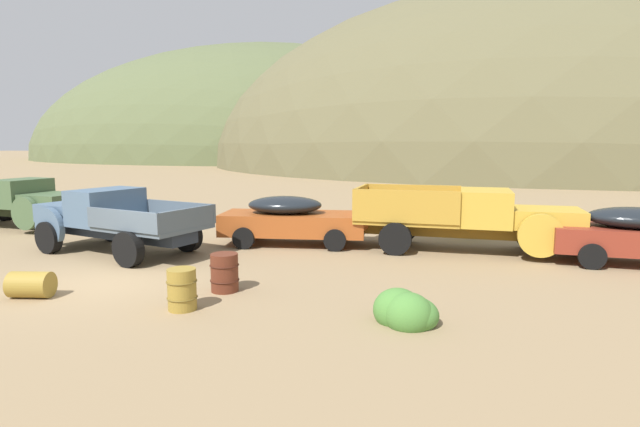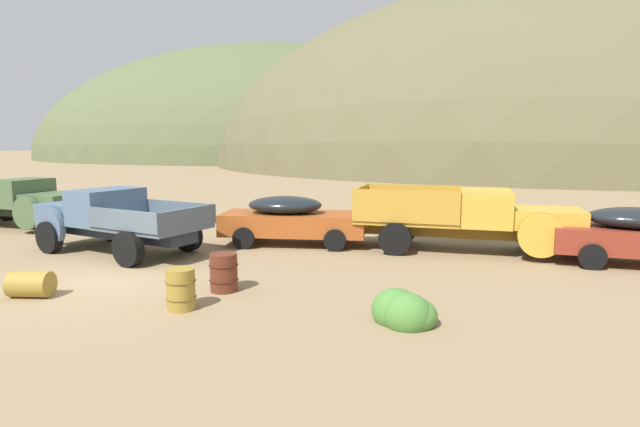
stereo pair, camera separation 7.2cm
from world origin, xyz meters
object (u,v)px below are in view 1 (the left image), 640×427
Objects in this scene: truck_chalk_blue at (109,219)px; oil_drum_foreground at (225,272)px; truck_faded_yellow at (477,218)px; oil_drum_tipped at (31,285)px; car_oxide_orange at (298,219)px; truck_weathered_green at (21,202)px; oil_drum_by_truck at (182,289)px.

truck_chalk_blue is 7.02× the size of oil_drum_foreground.
oil_drum_tipped is (-9.62, -6.82, -0.75)m from truck_faded_yellow.
oil_drum_tipped is at bearing -127.55° from car_oxide_orange.
truck_weathered_green and truck_chalk_blue have the same top height.
car_oxide_orange is 6.06× the size of oil_drum_by_truck.
truck_weathered_green is 6.68× the size of oil_drum_tipped.
truck_weathered_green is 13.08m from oil_drum_by_truck.
oil_drum_tipped is at bearing -141.98° from truck_faded_yellow.
truck_faded_yellow is at bearing 48.26° from oil_drum_by_truck.
truck_weathered_green is 1.06× the size of truck_chalk_blue.
truck_weathered_green is 7.61× the size of oil_drum_by_truck.
car_oxide_orange is at bearing 58.85° from oil_drum_tipped.
oil_drum_tipped is at bearing -37.83° from truck_weathered_green.
truck_chalk_blue is 7.21× the size of oil_drum_by_truck.
truck_faded_yellow is (10.88, 2.35, 0.04)m from truck_chalk_blue.
truck_chalk_blue is 6.01m from oil_drum_foreground.
truck_chalk_blue is 6.58m from oil_drum_by_truck.
truck_faded_yellow is at bearing -151.64° from truck_chalk_blue.
truck_faded_yellow is at bearing 35.36° from oil_drum_tipped.
oil_drum_foreground is 1.03× the size of oil_drum_by_truck.
truck_faded_yellow is 7.72× the size of oil_drum_foreground.
car_oxide_orange is at bearing -141.03° from truck_chalk_blue.
oil_drum_foreground is (-5.77, -5.47, -0.61)m from truck_faded_yellow.
truck_chalk_blue reaches higher than oil_drum_foreground.
oil_drum_by_truck is (4.80, -4.47, -0.58)m from truck_chalk_blue.
truck_weathered_green is 12.64m from oil_drum_foreground.
truck_faded_yellow is at bearing 5.95° from truck_weathered_green.
oil_drum_foreground is at bearing -98.64° from car_oxide_orange.
oil_drum_tipped is (-4.06, -6.71, -0.54)m from car_oxide_orange.
car_oxide_orange reaches higher than oil_drum_foreground.
truck_chalk_blue is 6.33× the size of oil_drum_tipped.
truck_faded_yellow reaches higher than car_oxide_orange.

